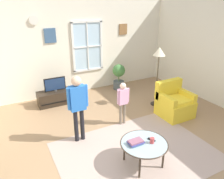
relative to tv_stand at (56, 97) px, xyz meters
The scene contains 14 objects.
ground_plane 2.75m from the tv_stand, 72.78° to the right, with size 6.90×6.99×0.02m, color #9E7A56.
back_wall 1.60m from the tv_stand, 37.84° to the left, with size 6.30×0.17×2.82m.
area_rug 2.99m from the tv_stand, 74.54° to the right, with size 2.95×2.20×0.01m, color tan.
tv_stand is the anchor object (origin of this frame).
television 0.40m from the tv_stand, 90.00° to the right, with size 0.58×0.08×0.39m.
armchair 3.22m from the tv_stand, 39.73° to the right, with size 0.76×0.74×0.87m.
coffee_table 3.28m from the tv_stand, 77.09° to the right, with size 0.84×0.84×0.45m.
book_stack 3.21m from the tv_stand, 79.39° to the right, with size 0.27×0.18×0.07m.
cup 3.37m from the tv_stand, 75.29° to the right, with size 0.08×0.08×0.10m, color #BF3F3F.
remote_near_books 3.32m from the tv_stand, 74.29° to the right, with size 0.04×0.14×0.02m, color black.
person_blue_shirt 2.09m from the tv_stand, 90.54° to the right, with size 0.43×0.19×1.42m.
person_pink_shirt 2.18m from the tv_stand, 58.75° to the right, with size 0.31×0.14×1.04m.
potted_plant_by_window 2.14m from the tv_stand, ahead, with size 0.41×0.41×0.84m.
floor_lamp 3.04m from the tv_stand, 28.69° to the right, with size 0.32×0.32×1.63m.
Camera 1 is at (-2.04, -3.10, 2.75)m, focal length 35.06 mm.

